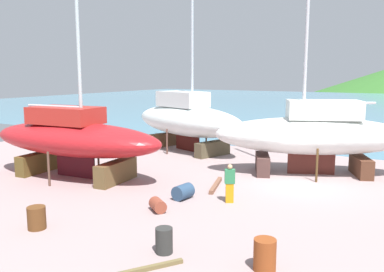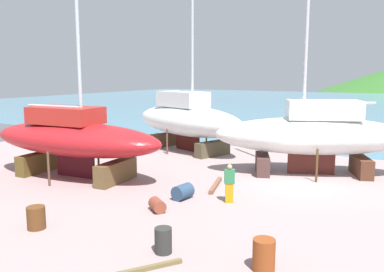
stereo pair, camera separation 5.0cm
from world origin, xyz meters
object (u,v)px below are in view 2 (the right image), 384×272
(barrel_tipped_center, at_px, (264,255))
(barrel_tipped_right, at_px, (183,192))
(sailboat_large_starboard, at_px, (187,119))
(sailboat_small_center, at_px, (74,138))
(barrel_rust_mid, at_px, (163,240))
(barrel_blue_faded, at_px, (36,218))
(barrel_ochre, at_px, (157,205))
(worker, at_px, (229,183))
(sailboat_mid_port, at_px, (313,134))

(barrel_tipped_center, xyz_separation_m, barrel_tipped_right, (-5.41, 4.52, -0.13))
(sailboat_large_starboard, bearing_deg, sailboat_small_center, -80.44)
(barrel_rust_mid, xyz_separation_m, barrel_blue_faded, (-5.09, -0.62, 0.01))
(barrel_blue_faded, height_order, barrel_tipped_right, barrel_blue_faded)
(sailboat_small_center, bearing_deg, barrel_tipped_center, -26.27)
(barrel_ochre, bearing_deg, sailboat_large_starboard, 115.11)
(barrel_blue_faded, bearing_deg, sailboat_large_starboard, 100.33)
(barrel_blue_faded, bearing_deg, worker, 52.19)
(worker, xyz_separation_m, barrel_ochre, (-2.07, -2.49, -0.62))
(barrel_blue_faded, bearing_deg, barrel_tipped_right, 63.54)
(sailboat_large_starboard, distance_m, barrel_tipped_center, 18.34)
(sailboat_small_center, height_order, barrel_ochre, sailboat_small_center)
(barrel_ochre, bearing_deg, barrel_tipped_right, 88.23)
(barrel_ochre, height_order, barrel_tipped_right, barrel_tipped_right)
(sailboat_large_starboard, bearing_deg, barrel_tipped_right, -42.39)
(sailboat_large_starboard, height_order, barrel_tipped_right, sailboat_large_starboard)
(sailboat_large_starboard, bearing_deg, barrel_ochre, -46.71)
(sailboat_mid_port, bearing_deg, barrel_tipped_center, 74.16)
(sailboat_mid_port, height_order, sailboat_large_starboard, sailboat_large_starboard)
(sailboat_mid_port, bearing_deg, sailboat_small_center, 9.28)
(sailboat_mid_port, distance_m, barrel_tipped_center, 12.14)
(sailboat_small_center, bearing_deg, barrel_rust_mid, -34.70)
(barrel_tipped_right, bearing_deg, barrel_blue_faded, -116.46)
(barrel_rust_mid, height_order, barrel_blue_faded, barrel_blue_faded)
(worker, relative_size, barrel_tipped_center, 1.84)
(sailboat_small_center, xyz_separation_m, worker, (9.09, 0.12, -1.27))
(sailboat_small_center, height_order, barrel_rust_mid, sailboat_small_center)
(sailboat_mid_port, xyz_separation_m, barrel_ochre, (-3.98, -9.31, -2.00))
(sailboat_large_starboard, xyz_separation_m, barrel_blue_faded, (2.85, -15.61, -1.89))
(sailboat_mid_port, relative_size, barrel_tipped_right, 17.37)
(sailboat_large_starboard, relative_size, barrel_blue_faded, 23.07)
(sailboat_small_center, distance_m, worker, 9.18)
(barrel_tipped_center, distance_m, barrel_rust_mid, 3.15)
(sailboat_small_center, xyz_separation_m, barrel_ochre, (7.03, -2.37, -1.89))
(barrel_tipped_center, relative_size, barrel_rust_mid, 1.14)
(sailboat_small_center, xyz_separation_m, barrel_tipped_right, (7.08, -0.46, -1.82))
(sailboat_mid_port, bearing_deg, sailboat_large_starboard, -38.15)
(barrel_rust_mid, xyz_separation_m, barrel_ochre, (-2.35, 3.08, -0.14))
(worker, bearing_deg, barrel_blue_faded, -66.83)
(sailboat_small_center, bearing_deg, barrel_blue_faded, -59.29)
(sailboat_small_center, relative_size, barrel_rust_mid, 18.05)
(worker, distance_m, barrel_tipped_center, 6.14)
(barrel_tipped_center, bearing_deg, barrel_rust_mid, -171.42)
(barrel_tipped_center, bearing_deg, sailboat_small_center, 158.28)
(sailboat_large_starboard, height_order, barrel_rust_mid, sailboat_large_starboard)
(barrel_tipped_center, height_order, barrel_ochre, barrel_tipped_center)
(sailboat_mid_port, xyz_separation_m, sailboat_large_starboard, (-9.56, 2.60, 0.05))
(worker, relative_size, barrel_blue_faded, 2.06)
(worker, distance_m, barrel_ochre, 3.29)
(barrel_rust_mid, xyz_separation_m, barrel_tipped_right, (-2.29, 4.99, -0.07))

